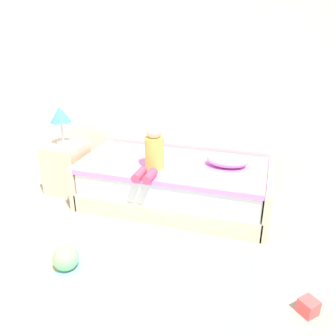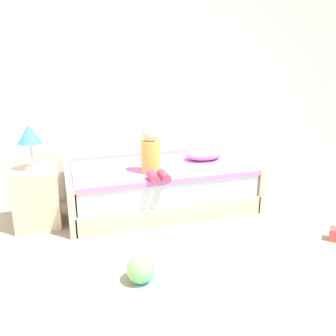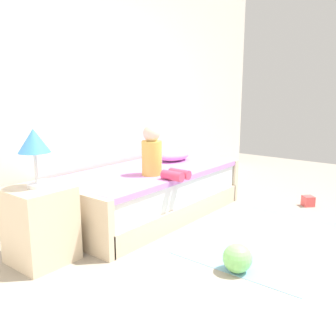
{
  "view_description": "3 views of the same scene",
  "coord_description": "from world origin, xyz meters",
  "px_view_note": "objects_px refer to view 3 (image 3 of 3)",
  "views": [
    {
      "loc": [
        1.41,
        -1.3,
        1.94
      ],
      "look_at": [
        0.47,
        1.75,
        0.55
      ],
      "focal_mm": 36.29,
      "sensor_mm": 36.0,
      "label": 1
    },
    {
      "loc": [
        -0.59,
        -1.67,
        1.66
      ],
      "look_at": [
        0.47,
        1.75,
        0.55
      ],
      "focal_mm": 37.76,
      "sensor_mm": 36.0,
      "label": 2
    },
    {
      "loc": [
        -2.35,
        -0.47,
        1.33
      ],
      "look_at": [
        0.47,
        1.75,
        0.55
      ],
      "focal_mm": 38.69,
      "sensor_mm": 36.0,
      "label": 3
    }
  ],
  "objects_px": {
    "table_lamp": "(34,144)",
    "toy_ball": "(237,258)",
    "nightstand": "(40,225)",
    "bed": "(150,193)",
    "toy_block": "(308,201)",
    "pillow": "(174,155)",
    "child_figure": "(156,155)"
  },
  "relations": [
    {
      "from": "child_figure",
      "to": "pillow",
      "type": "height_order",
      "value": "child_figure"
    },
    {
      "from": "bed",
      "to": "pillow",
      "type": "bearing_deg",
      "value": 10.19
    },
    {
      "from": "table_lamp",
      "to": "pillow",
      "type": "xyz_separation_m",
      "value": [
        1.91,
        0.15,
        -0.37
      ]
    },
    {
      "from": "bed",
      "to": "toy_ball",
      "type": "relative_size",
      "value": 9.59
    },
    {
      "from": "bed",
      "to": "pillow",
      "type": "xyz_separation_m",
      "value": [
        0.56,
        0.1,
        0.32
      ]
    },
    {
      "from": "pillow",
      "to": "toy_ball",
      "type": "relative_size",
      "value": 2.0
    },
    {
      "from": "pillow",
      "to": "toy_ball",
      "type": "distance_m",
      "value": 1.88
    },
    {
      "from": "child_figure",
      "to": "toy_block",
      "type": "xyz_separation_m",
      "value": [
        1.53,
        -1.03,
        -0.65
      ]
    },
    {
      "from": "child_figure",
      "to": "pillow",
      "type": "bearing_deg",
      "value": 24.35
    },
    {
      "from": "toy_block",
      "to": "child_figure",
      "type": "bearing_deg",
      "value": 146.13
    },
    {
      "from": "nightstand",
      "to": "toy_ball",
      "type": "xyz_separation_m",
      "value": [
        0.79,
        -1.3,
        -0.19
      ]
    },
    {
      "from": "bed",
      "to": "toy_block",
      "type": "xyz_separation_m",
      "value": [
        1.36,
        -1.26,
        -0.19
      ]
    },
    {
      "from": "table_lamp",
      "to": "toy_ball",
      "type": "bearing_deg",
      "value": -58.76
    },
    {
      "from": "nightstand",
      "to": "toy_block",
      "type": "bearing_deg",
      "value": -24.01
    },
    {
      "from": "pillow",
      "to": "toy_ball",
      "type": "height_order",
      "value": "pillow"
    },
    {
      "from": "table_lamp",
      "to": "toy_ball",
      "type": "distance_m",
      "value": 1.73
    },
    {
      "from": "child_figure",
      "to": "pillow",
      "type": "distance_m",
      "value": 0.81
    },
    {
      "from": "nightstand",
      "to": "toy_block",
      "type": "relative_size",
      "value": 5.07
    },
    {
      "from": "bed",
      "to": "toy_ball",
      "type": "distance_m",
      "value": 1.47
    },
    {
      "from": "toy_ball",
      "to": "toy_block",
      "type": "xyz_separation_m",
      "value": [
        1.93,
        0.09,
        -0.05
      ]
    },
    {
      "from": "nightstand",
      "to": "child_figure",
      "type": "relative_size",
      "value": 1.18
    },
    {
      "from": "bed",
      "to": "toy_block",
      "type": "height_order",
      "value": "bed"
    },
    {
      "from": "toy_ball",
      "to": "bed",
      "type": "bearing_deg",
      "value": 67.35
    },
    {
      "from": "bed",
      "to": "child_figure",
      "type": "bearing_deg",
      "value": -126.58
    },
    {
      "from": "toy_ball",
      "to": "toy_block",
      "type": "distance_m",
      "value": 1.93
    },
    {
      "from": "toy_ball",
      "to": "nightstand",
      "type": "bearing_deg",
      "value": 121.24
    },
    {
      "from": "table_lamp",
      "to": "toy_block",
      "type": "height_order",
      "value": "table_lamp"
    },
    {
      "from": "nightstand",
      "to": "toy_block",
      "type": "distance_m",
      "value": 2.98
    },
    {
      "from": "table_lamp",
      "to": "toy_block",
      "type": "bearing_deg",
      "value": -24.01
    },
    {
      "from": "child_figure",
      "to": "toy_ball",
      "type": "xyz_separation_m",
      "value": [
        -0.39,
        -1.12,
        -0.59
      ]
    },
    {
      "from": "table_lamp",
      "to": "child_figure",
      "type": "xyz_separation_m",
      "value": [
        1.18,
        -0.18,
        -0.23
      ]
    },
    {
      "from": "toy_ball",
      "to": "table_lamp",
      "type": "bearing_deg",
      "value": 121.24
    }
  ]
}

